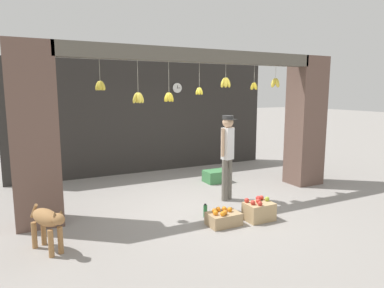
{
  "coord_description": "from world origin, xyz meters",
  "views": [
    {
      "loc": [
        -2.96,
        -5.55,
        2.14
      ],
      "look_at": [
        0.0,
        0.45,
        1.1
      ],
      "focal_mm": 32.0,
      "sensor_mm": 36.0,
      "label": 1
    }
  ],
  "objects_px": {
    "produce_box_green": "(216,176)",
    "fruit_crate_oranges": "(223,218)",
    "dog": "(47,221)",
    "shopkeeper": "(227,151)",
    "water_bottle": "(205,211)",
    "wall_clock": "(177,88)",
    "fruit_crate_apples": "(259,210)"
  },
  "relations": [
    {
      "from": "fruit_crate_oranges",
      "to": "water_bottle",
      "type": "distance_m",
      "value": 0.47
    },
    {
      "from": "fruit_crate_oranges",
      "to": "produce_box_green",
      "type": "bearing_deg",
      "value": 62.25
    },
    {
      "from": "dog",
      "to": "fruit_crate_apples",
      "type": "xyz_separation_m",
      "value": [
        3.23,
        -0.33,
        -0.26
      ]
    },
    {
      "from": "dog",
      "to": "fruit_crate_apples",
      "type": "bearing_deg",
      "value": 58.4
    },
    {
      "from": "shopkeeper",
      "to": "fruit_crate_oranges",
      "type": "relative_size",
      "value": 3.23
    },
    {
      "from": "shopkeeper",
      "to": "wall_clock",
      "type": "bearing_deg",
      "value": -112.06
    },
    {
      "from": "water_bottle",
      "to": "wall_clock",
      "type": "bearing_deg",
      "value": 73.36
    },
    {
      "from": "fruit_crate_oranges",
      "to": "wall_clock",
      "type": "bearing_deg",
      "value": 76.25
    },
    {
      "from": "shopkeeper",
      "to": "water_bottle",
      "type": "distance_m",
      "value": 1.35
    },
    {
      "from": "dog",
      "to": "shopkeeper",
      "type": "distance_m",
      "value": 3.46
    },
    {
      "from": "wall_clock",
      "to": "dog",
      "type": "bearing_deg",
      "value": -133.38
    },
    {
      "from": "dog",
      "to": "fruit_crate_oranges",
      "type": "relative_size",
      "value": 1.48
    },
    {
      "from": "produce_box_green",
      "to": "fruit_crate_oranges",
      "type": "bearing_deg",
      "value": -117.75
    },
    {
      "from": "dog",
      "to": "fruit_crate_oranges",
      "type": "distance_m",
      "value": 2.62
    },
    {
      "from": "dog",
      "to": "shopkeeper",
      "type": "height_order",
      "value": "shopkeeper"
    },
    {
      "from": "shopkeeper",
      "to": "water_bottle",
      "type": "relative_size",
      "value": 7.44
    },
    {
      "from": "fruit_crate_oranges",
      "to": "wall_clock",
      "type": "relative_size",
      "value": 1.87
    },
    {
      "from": "shopkeeper",
      "to": "wall_clock",
      "type": "relative_size",
      "value": 6.06
    },
    {
      "from": "dog",
      "to": "fruit_crate_oranges",
      "type": "xyz_separation_m",
      "value": [
        2.59,
        -0.25,
        -0.31
      ]
    },
    {
      "from": "shopkeeper",
      "to": "produce_box_green",
      "type": "bearing_deg",
      "value": -128.58
    },
    {
      "from": "dog",
      "to": "water_bottle",
      "type": "bearing_deg",
      "value": 68.87
    },
    {
      "from": "fruit_crate_oranges",
      "to": "dog",
      "type": "bearing_deg",
      "value": 174.38
    },
    {
      "from": "fruit_crate_apples",
      "to": "wall_clock",
      "type": "bearing_deg",
      "value": 85.29
    },
    {
      "from": "dog",
      "to": "wall_clock",
      "type": "height_order",
      "value": "wall_clock"
    },
    {
      "from": "water_bottle",
      "to": "wall_clock",
      "type": "distance_m",
      "value": 4.29
    },
    {
      "from": "water_bottle",
      "to": "wall_clock",
      "type": "height_order",
      "value": "wall_clock"
    },
    {
      "from": "dog",
      "to": "water_bottle",
      "type": "relative_size",
      "value": 3.41
    },
    {
      "from": "fruit_crate_apples",
      "to": "produce_box_green",
      "type": "distance_m",
      "value": 2.48
    },
    {
      "from": "wall_clock",
      "to": "fruit_crate_oranges",
      "type": "bearing_deg",
      "value": -103.75
    },
    {
      "from": "dog",
      "to": "wall_clock",
      "type": "xyz_separation_m",
      "value": [
        3.57,
        3.78,
        1.79
      ]
    },
    {
      "from": "produce_box_green",
      "to": "dog",
      "type": "bearing_deg",
      "value": -151.38
    },
    {
      "from": "fruit_crate_oranges",
      "to": "produce_box_green",
      "type": "height_order",
      "value": "fruit_crate_oranges"
    }
  ]
}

